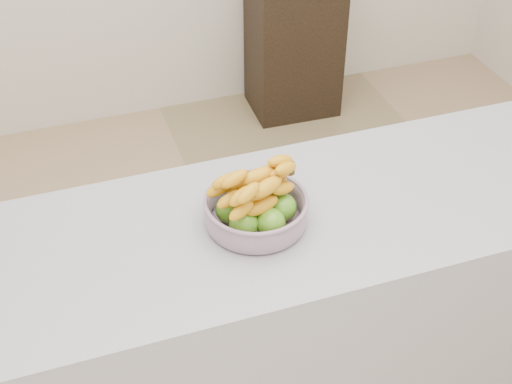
{
  "coord_description": "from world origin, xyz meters",
  "views": [
    {
      "loc": [
        -0.6,
        -1.4,
        2.1
      ],
      "look_at": [
        -0.15,
        -0.09,
        1.0
      ],
      "focal_mm": 50.0,
      "sensor_mm": 36.0,
      "label": 1
    }
  ],
  "objects": [
    {
      "name": "fruit_bowl",
      "position": [
        -0.15,
        -0.09,
        0.95
      ],
      "size": [
        0.27,
        0.27,
        0.17
      ],
      "rotation": [
        0.0,
        0.0,
        0.25
      ],
      "color": "#A2ABC3",
      "rests_on": "counter"
    },
    {
      "name": "cabinet",
      "position": [
        0.7,
        1.78,
        0.4
      ],
      "size": [
        0.46,
        0.37,
        0.8
      ],
      "primitive_type": "cube",
      "rotation": [
        0.0,
        0.0,
        -0.03
      ],
      "color": "black",
      "rests_on": "ground"
    },
    {
      "name": "counter",
      "position": [
        0.0,
        -0.09,
        0.45
      ],
      "size": [
        2.0,
        0.6,
        0.9
      ],
      "primitive_type": "cube",
      "color": "#92939A",
      "rests_on": "ground"
    }
  ]
}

